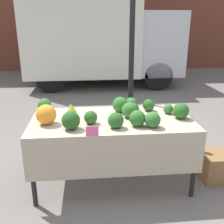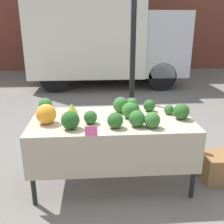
# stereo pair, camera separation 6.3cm
# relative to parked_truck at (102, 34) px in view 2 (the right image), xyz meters

# --- Properties ---
(ground_plane) EXTENTS (40.00, 40.00, 0.00)m
(ground_plane) POSITION_rel_parked_truck_xyz_m (-0.09, -5.24, -1.46)
(ground_plane) COLOR slate
(tent_pole) EXTENTS (0.07, 0.07, 2.25)m
(tent_pole) POSITION_rel_parked_truck_xyz_m (0.23, -4.56, -0.34)
(tent_pole) COLOR black
(tent_pole) RESTS_ON ground_plane
(parked_truck) EXTENTS (4.37, 2.26, 2.77)m
(parked_truck) POSITION_rel_parked_truck_xyz_m (0.00, 0.00, 0.00)
(parked_truck) COLOR silver
(parked_truck) RESTS_ON ground_plane
(market_table) EXTENTS (1.79, 0.91, 0.79)m
(market_table) POSITION_rel_parked_truck_xyz_m (-0.09, -5.31, -0.77)
(market_table) COLOR tan
(market_table) RESTS_ON ground_plane
(orange_cauliflower) EXTENTS (0.21, 0.21, 0.21)m
(orange_cauliflower) POSITION_rel_parked_truck_xyz_m (-0.79, -5.33, -0.57)
(orange_cauliflower) COLOR orange
(orange_cauliflower) RESTS_ON market_table
(romanesco_head) EXTENTS (0.14, 0.14, 0.12)m
(romanesco_head) POSITION_rel_parked_truck_xyz_m (-0.55, -5.00, -0.62)
(romanesco_head) COLOR #93B238
(romanesco_head) RESTS_ON market_table
(broccoli_head_0) EXTENTS (0.14, 0.14, 0.14)m
(broccoli_head_0) POSITION_rel_parked_truck_xyz_m (0.38, -5.01, -0.61)
(broccoli_head_0) COLOR #285B23
(broccoli_head_0) RESTS_ON market_table
(broccoli_head_1) EXTENTS (0.16, 0.16, 0.16)m
(broccoli_head_1) POSITION_rel_parked_truck_xyz_m (-0.08, -5.51, -0.60)
(broccoli_head_1) COLOR #285B23
(broccoli_head_1) RESTS_ON market_table
(broccoli_head_2) EXTENTS (0.19, 0.19, 0.19)m
(broccoli_head_2) POSITION_rel_parked_truck_xyz_m (-0.52, -5.50, -0.59)
(broccoli_head_2) COLOR #23511E
(broccoli_head_2) RESTS_ON market_table
(broccoli_head_3) EXTENTS (0.12, 0.12, 0.12)m
(broccoli_head_3) POSITION_rel_parked_truck_xyz_m (0.58, -5.13, -0.62)
(broccoli_head_3) COLOR #336B2D
(broccoli_head_3) RESTS_ON market_table
(broccoli_head_4) EXTENTS (0.18, 0.18, 0.18)m
(broccoli_head_4) POSITION_rel_parked_truck_xyz_m (0.03, -5.02, -0.59)
(broccoli_head_4) COLOR #2D6628
(broccoli_head_4) RESTS_ON market_table
(broccoli_head_5) EXTENTS (0.18, 0.18, 0.18)m
(broccoli_head_5) POSITION_rel_parked_truck_xyz_m (0.67, -5.30, -0.59)
(broccoli_head_5) COLOR #285B23
(broccoli_head_5) RESTS_ON market_table
(broccoli_head_6) EXTENTS (0.17, 0.17, 0.17)m
(broccoli_head_6) POSITION_rel_parked_truck_xyz_m (0.15, -5.48, -0.59)
(broccoli_head_6) COLOR #2D6628
(broccoli_head_6) RESTS_ON market_table
(broccoli_head_7) EXTENTS (0.14, 0.14, 0.14)m
(broccoli_head_7) POSITION_rel_parked_truck_xyz_m (-0.33, -5.37, -0.61)
(broccoli_head_7) COLOR #285B23
(broccoli_head_7) RESTS_ON market_table
(broccoli_head_8) EXTENTS (0.18, 0.18, 0.18)m
(broccoli_head_8) POSITION_rel_parked_truck_xyz_m (0.11, -5.22, -0.59)
(broccoli_head_8) COLOR #336B2D
(broccoli_head_8) RESTS_ON market_table
(broccoli_head_9) EXTENTS (0.16, 0.16, 0.16)m
(broccoli_head_9) POSITION_rel_parked_truck_xyz_m (-0.87, -4.91, -0.60)
(broccoli_head_9) COLOR #336B2D
(broccoli_head_9) RESTS_ON market_table
(broccoli_head_10) EXTENTS (0.12, 0.12, 0.12)m
(broccoli_head_10) POSITION_rel_parked_truck_xyz_m (0.19, -5.08, -0.62)
(broccoli_head_10) COLOR #23511E
(broccoli_head_10) RESTS_ON market_table
(broccoli_head_11) EXTENTS (0.15, 0.15, 0.15)m
(broccoli_head_11) POSITION_rel_parked_truck_xyz_m (0.17, -4.95, -0.60)
(broccoli_head_11) COLOR #336B2D
(broccoli_head_11) RESTS_ON market_table
(broccoli_head_12) EXTENTS (0.16, 0.16, 0.16)m
(broccoli_head_12) POSITION_rel_parked_truck_xyz_m (0.30, -5.53, -0.60)
(broccoli_head_12) COLOR #336B2D
(broccoli_head_12) RESTS_ON market_table
(price_sign) EXTENTS (0.12, 0.01, 0.10)m
(price_sign) POSITION_rel_parked_truck_xyz_m (-0.32, -5.68, -0.63)
(price_sign) COLOR #F45B9E
(price_sign) RESTS_ON market_table
(produce_crate) EXTENTS (0.46, 0.35, 0.33)m
(produce_crate) POSITION_rel_parked_truck_xyz_m (1.21, -5.32, -1.30)
(produce_crate) COLOR olive
(produce_crate) RESTS_ON ground_plane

